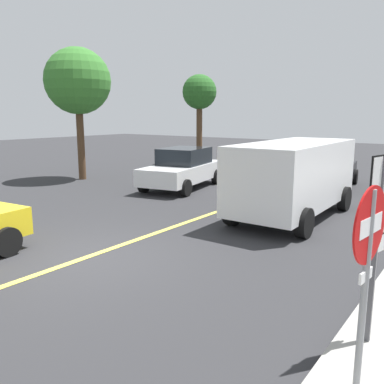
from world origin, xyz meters
name	(u,v)px	position (x,y,z in m)	size (l,w,h in m)	color
ground_plane	(83,259)	(0.00, 0.00, 0.00)	(80.00, 80.00, 0.00)	#2D2D30
lane_marking_centre	(173,227)	(3.00, 0.00, 0.01)	(28.00, 0.16, 0.01)	#E0D14C
stop_sign	(367,262)	(-1.15, -5.79, 1.60)	(0.76, 0.11, 2.34)	gray
speed_limit_sign	(378,218)	(0.01, -5.62, 1.76)	(0.53, 0.14, 2.52)	#4C4C51
white_van	(294,175)	(5.90, -2.13, 1.27)	(5.24, 2.35, 2.20)	white
car_black_crossing	(330,168)	(11.64, -1.34, 0.80)	(4.08, 2.48, 1.60)	black
car_white_mid_road	(183,168)	(7.85, 3.44, 0.82)	(4.69, 2.70, 1.63)	white
tree_centre_verge	(78,82)	(6.83, 8.60, 4.41)	(2.95, 2.95, 5.93)	#513823
tree_right_verge	(199,94)	(15.05, 7.76, 4.19)	(2.05, 2.05, 5.34)	#513823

